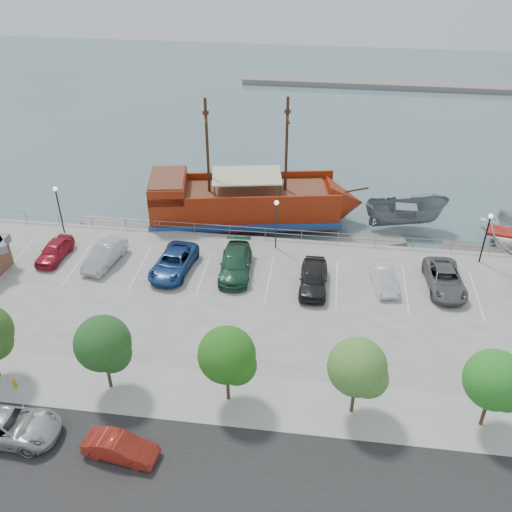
# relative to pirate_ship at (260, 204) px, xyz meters

# --- Properties ---
(ground) EXTENTS (160.00, 160.00, 0.00)m
(ground) POSITION_rel_pirate_ship_xyz_m (1.94, -11.89, -2.02)
(ground) COLOR #4D6A6B
(street) EXTENTS (100.00, 8.00, 0.04)m
(street) POSITION_rel_pirate_ship_xyz_m (1.94, -27.89, -1.01)
(street) COLOR black
(street) RESTS_ON land_slab
(sidewalk) EXTENTS (100.00, 4.00, 0.05)m
(sidewalk) POSITION_rel_pirate_ship_xyz_m (1.94, -21.89, -1.01)
(sidewalk) COLOR #9E9C98
(sidewalk) RESTS_ON land_slab
(seawall_railing) EXTENTS (50.00, 0.06, 1.00)m
(seawall_railing) POSITION_rel_pirate_ship_xyz_m (1.94, -4.09, -0.50)
(seawall_railing) COLOR gray
(seawall_railing) RESTS_ON land_slab
(far_shore) EXTENTS (40.00, 3.00, 0.80)m
(far_shore) POSITION_rel_pirate_ship_xyz_m (11.94, 43.11, -1.62)
(far_shore) COLOR gray
(far_shore) RESTS_ON ground
(pirate_ship) EXTENTS (19.44, 8.37, 12.08)m
(pirate_ship) POSITION_rel_pirate_ship_xyz_m (0.00, 0.00, 0.00)
(pirate_ship) COLOR maroon
(pirate_ship) RESTS_ON ground
(patrol_boat) EXTENTS (7.55, 3.77, 2.80)m
(patrol_boat) POSITION_rel_pirate_ship_xyz_m (12.73, 0.74, -0.63)
(patrol_boat) COLOR slate
(patrol_boat) RESTS_ON ground
(speedboat) EXTENTS (6.90, 8.57, 1.57)m
(speedboat) POSITION_rel_pirate_ship_xyz_m (21.49, -0.74, -1.24)
(speedboat) COLOR silver
(speedboat) RESTS_ON ground
(dock_west) EXTENTS (6.91, 3.81, 0.38)m
(dock_west) POSITION_rel_pirate_ship_xyz_m (-12.46, -2.69, -1.83)
(dock_west) COLOR gray
(dock_west) RESTS_ON ground
(dock_mid) EXTENTS (7.71, 4.78, 0.43)m
(dock_mid) POSITION_rel_pirate_ship_xyz_m (8.97, -2.69, -1.81)
(dock_mid) COLOR gray
(dock_mid) RESTS_ON ground
(dock_east) EXTENTS (6.74, 3.06, 0.37)m
(dock_east) POSITION_rel_pirate_ship_xyz_m (18.86, -2.69, -1.84)
(dock_east) COLOR #665E57
(dock_east) RESTS_ON ground
(street_van) EXTENTS (5.61, 2.65, 1.55)m
(street_van) POSITION_rel_pirate_ship_xyz_m (-10.16, -25.99, -0.25)
(street_van) COLOR #9FA0A0
(street_van) RESTS_ON street
(street_sedan) EXTENTS (4.03, 1.86, 1.28)m
(street_sedan) POSITION_rel_pirate_ship_xyz_m (-3.86, -26.47, -0.38)
(street_sedan) COLOR #A4261A
(street_sedan) RESTS_ON street
(fire_hydrant) EXTENTS (0.24, 0.24, 0.69)m
(fire_hydrant) POSITION_rel_pirate_ship_xyz_m (-11.59, -22.69, -0.65)
(fire_hydrant) COLOR orange
(fire_hydrant) RESTS_ON sidewalk
(lamp_post_left) EXTENTS (0.36, 0.36, 4.28)m
(lamp_post_left) POSITION_rel_pirate_ship_xyz_m (-16.06, -5.39, 1.92)
(lamp_post_left) COLOR black
(lamp_post_left) RESTS_ON land_slab
(lamp_post_mid) EXTENTS (0.36, 0.36, 4.28)m
(lamp_post_mid) POSITION_rel_pirate_ship_xyz_m (1.94, -5.39, 1.92)
(lamp_post_mid) COLOR black
(lamp_post_mid) RESTS_ON land_slab
(lamp_post_right) EXTENTS (0.36, 0.36, 4.28)m
(lamp_post_right) POSITION_rel_pirate_ship_xyz_m (17.94, -5.39, 1.92)
(lamp_post_right) COLOR black
(lamp_post_right) RESTS_ON land_slab
(tree_c) EXTENTS (3.30, 3.20, 5.00)m
(tree_c) POSITION_rel_pirate_ship_xyz_m (-5.92, -21.97, 2.27)
(tree_c) COLOR #473321
(tree_c) RESTS_ON sidewalk
(tree_d) EXTENTS (3.30, 3.20, 5.00)m
(tree_d) POSITION_rel_pirate_ship_xyz_m (1.08, -21.97, 2.27)
(tree_d) COLOR #473321
(tree_d) RESTS_ON sidewalk
(tree_e) EXTENTS (3.30, 3.20, 5.00)m
(tree_e) POSITION_rel_pirate_ship_xyz_m (8.08, -21.97, 2.27)
(tree_e) COLOR #473321
(tree_e) RESTS_ON sidewalk
(tree_f) EXTENTS (3.30, 3.20, 5.00)m
(tree_f) POSITION_rel_pirate_ship_xyz_m (15.08, -21.97, 2.27)
(tree_f) COLOR #473321
(tree_f) RESTS_ON sidewalk
(parked_car_a) EXTENTS (1.98, 4.25, 1.41)m
(parked_car_a) POSITION_rel_pirate_ship_xyz_m (-15.10, -9.23, -0.32)
(parked_car_a) COLOR #A91C2B
(parked_car_a) RESTS_ON land_slab
(parked_car_b) EXTENTS (2.41, 4.82, 1.52)m
(parked_car_b) POSITION_rel_pirate_ship_xyz_m (-10.92, -9.43, -0.26)
(parked_car_b) COLOR #A9ACB1
(parked_car_b) RESTS_ON land_slab
(parked_car_c) EXTENTS (3.12, 5.73, 1.52)m
(parked_car_c) POSITION_rel_pirate_ship_xyz_m (-5.38, -9.73, -0.26)
(parked_car_c) COLOR navy
(parked_car_c) RESTS_ON land_slab
(parked_car_d) EXTENTS (2.60, 5.68, 1.61)m
(parked_car_d) POSITION_rel_pirate_ship_xyz_m (-0.70, -9.31, -0.22)
(parked_car_d) COLOR #215135
(parked_car_d) RESTS_ON land_slab
(parked_car_e) EXTENTS (1.99, 4.92, 1.68)m
(parked_car_e) POSITION_rel_pirate_ship_xyz_m (5.22, -10.47, -0.18)
(parked_car_e) COLOR black
(parked_car_e) RESTS_ON land_slab
(parked_car_f) EXTENTS (2.07, 4.26, 1.35)m
(parked_car_f) POSITION_rel_pirate_ship_xyz_m (10.32, -9.50, -0.35)
(parked_car_f) COLOR silver
(parked_car_f) RESTS_ON land_slab
(parked_car_g) EXTENTS (2.80, 5.49, 1.48)m
(parked_car_g) POSITION_rel_pirate_ship_xyz_m (14.68, -9.23, -0.28)
(parked_car_g) COLOR slate
(parked_car_g) RESTS_ON land_slab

